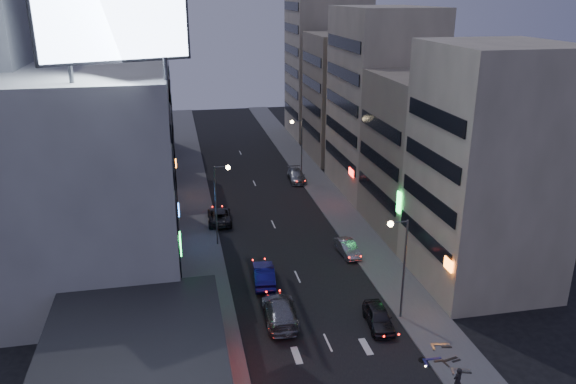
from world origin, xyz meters
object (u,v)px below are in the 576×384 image
object	(u,v)px
road_car_silver	(280,311)
parked_car_right_near	(378,317)
scooter_black_a	(479,384)
scooter_black_b	(457,349)
scooter_blue	(441,349)
person	(457,381)
parked_car_right_far	(297,176)
scooter_silver_b	(450,336)
road_car_blue	(264,274)
parked_car_right_mid	(347,248)
parked_car_left	(219,216)
scooter_silver_a	(471,362)

from	to	relation	value
road_car_silver	parked_car_right_near	bearing A→B (deg)	166.19
scooter_black_a	scooter_black_b	xyz separation A→B (m)	(0.35, 3.53, 0.04)
parked_car_right_near	scooter_black_b	bearing A→B (deg)	-45.83
scooter_black_a	scooter_blue	xyz separation A→B (m)	(-0.71, 3.69, 0.07)
road_car_silver	scooter_blue	world-z (taller)	road_car_silver
parked_car_right_near	person	bearing A→B (deg)	-70.77
parked_car_right_far	scooter_silver_b	distance (m)	37.92
road_car_blue	scooter_blue	world-z (taller)	road_car_blue
parked_car_right_near	scooter_black_a	bearing A→B (deg)	-61.81
parked_car_right_near	scooter_blue	xyz separation A→B (m)	(2.79, -4.63, -0.02)
parked_car_right_mid	scooter_black_b	size ratio (longest dim) A/B	2.17
parked_car_right_near	parked_car_left	bearing A→B (deg)	119.04
person	road_car_blue	bearing A→B (deg)	-78.24
scooter_blue	scooter_silver_b	bearing A→B (deg)	-45.00
parked_car_right_far	person	bearing A→B (deg)	-86.28
scooter_silver_a	scooter_black_b	xyz separation A→B (m)	(-0.25, 1.47, 0.01)
parked_car_right_mid	person	xyz separation A→B (m)	(0.70, -20.34, 0.39)
scooter_black_a	parked_car_left	bearing A→B (deg)	19.15
parked_car_left	scooter_blue	xyz separation A→B (m)	(12.65, -27.07, -0.02)
scooter_blue	parked_car_right_near	bearing A→B (deg)	31.75
parked_car_left	scooter_black_a	size ratio (longest dim) A/B	3.09
parked_car_right_far	person	size ratio (longest dim) A/B	2.70
scooter_black_b	scooter_silver_a	bearing A→B (deg)	177.13
parked_car_left	road_car_blue	world-z (taller)	road_car_blue
parked_car_right_near	person	xyz separation A→B (m)	(2.04, -8.27, 0.31)
parked_car_right_near	parked_car_left	world-z (taller)	parked_car_left
road_car_silver	scooter_silver_b	size ratio (longest dim) A/B	2.95
person	scooter_black_b	world-z (taller)	person
road_car_blue	scooter_blue	size ratio (longest dim) A/B	2.53
scooter_silver_a	scooter_black_b	world-z (taller)	scooter_black_b
scooter_black_b	person	bearing A→B (deg)	140.00
scooter_silver_b	parked_car_right_mid	bearing A→B (deg)	21.60
parked_car_right_far	road_car_blue	world-z (taller)	road_car_blue
person	scooter_silver_b	bearing A→B (deg)	-130.61
scooter_blue	parked_car_right_far	bearing A→B (deg)	2.77
scooter_silver_a	parked_car_right_mid	bearing A→B (deg)	27.08
scooter_silver_a	scooter_silver_b	bearing A→B (deg)	18.45
scooter_black_a	scooter_blue	world-z (taller)	scooter_blue
parked_car_right_near	scooter_black_b	xyz separation A→B (m)	(3.85, -4.78, -0.05)
parked_car_right_mid	parked_car_left	distance (m)	15.26
scooter_black_b	scooter_silver_b	bearing A→B (deg)	-22.61
road_car_blue	scooter_black_a	xyz separation A→B (m)	(10.82, -16.49, -0.17)
road_car_blue	scooter_blue	bearing A→B (deg)	133.55
parked_car_right_mid	road_car_silver	distance (m)	12.98
parked_car_right_far	person	distance (m)	42.75
scooter_black_a	scooter_black_b	world-z (taller)	scooter_black_b
parked_car_right_far	road_car_blue	distance (m)	27.68
parked_car_right_far	scooter_black_b	xyz separation A→B (m)	(2.52, -39.26, -0.04)
parked_car_left	road_car_silver	world-z (taller)	road_car_silver
parked_car_right_mid	road_car_blue	xyz separation A→B (m)	(-8.66, -3.90, 0.15)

